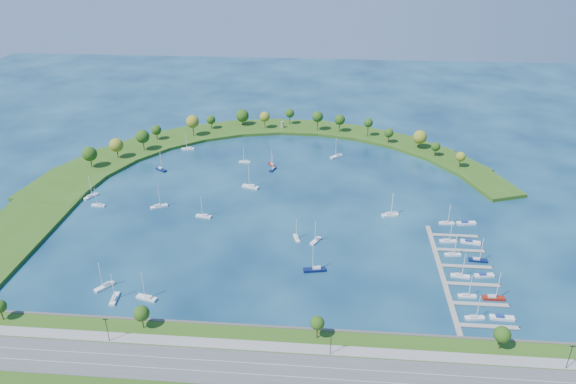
# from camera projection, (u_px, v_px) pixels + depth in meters

# --- Properties ---
(ground) EXTENTS (700.00, 700.00, 0.00)m
(ground) POSITION_uv_depth(u_px,v_px,m) (278.00, 202.00, 291.41)
(ground) COLOR #071F3C
(ground) RESTS_ON ground
(south_shoreline) EXTENTS (420.00, 43.10, 11.60)m
(south_shoreline) POSITION_uv_depth(u_px,v_px,m) (242.00, 367.00, 181.73)
(south_shoreline) COLOR #2D5215
(south_shoreline) RESTS_ON ground
(breakwater) EXTENTS (286.74, 247.64, 2.00)m
(breakwater) POSITION_uv_depth(u_px,v_px,m) (214.00, 162.00, 337.72)
(breakwater) COLOR #2D5215
(breakwater) RESTS_ON ground
(breakwater_trees) EXTENTS (234.70, 96.99, 15.28)m
(breakwater_trees) POSITION_uv_depth(u_px,v_px,m) (251.00, 130.00, 363.49)
(breakwater_trees) COLOR #382314
(breakwater_trees) RESTS_ON breakwater
(harbor_tower) EXTENTS (2.60, 2.60, 4.76)m
(harbor_tower) POSITION_uv_depth(u_px,v_px,m) (282.00, 125.00, 390.96)
(harbor_tower) COLOR gray
(harbor_tower) RESTS_ON breakwater
(dock_system) EXTENTS (24.28, 82.00, 1.60)m
(dock_system) POSITION_uv_depth(u_px,v_px,m) (459.00, 275.00, 230.67)
(dock_system) COLOR gray
(dock_system) RESTS_ON ground
(moored_boat_0) EXTENTS (4.04, 7.35, 10.40)m
(moored_boat_0) POSITION_uv_depth(u_px,v_px,m) (273.00, 169.00, 329.14)
(moored_boat_0) COLOR #0A1440
(moored_boat_0) RESTS_ON ground
(moored_boat_1) EXTENTS (4.09, 7.57, 10.72)m
(moored_boat_1) POSITION_uv_depth(u_px,v_px,m) (297.00, 238.00, 256.91)
(moored_boat_1) COLOR white
(moored_boat_1) RESTS_ON ground
(moored_boat_2) EXTENTS (8.76, 7.88, 13.57)m
(moored_boat_2) POSITION_uv_depth(u_px,v_px,m) (337.00, 156.00, 347.22)
(moored_boat_2) COLOR white
(moored_boat_2) RESTS_ON ground
(moored_boat_3) EXTENTS (8.07, 6.88, 12.27)m
(moored_boat_3) POSITION_uv_depth(u_px,v_px,m) (161.00, 169.00, 328.67)
(moored_boat_3) COLOR #0A1440
(moored_boat_3) RESTS_ON ground
(moored_boat_4) EXTENTS (7.31, 8.40, 12.85)m
(moored_boat_4) POSITION_uv_depth(u_px,v_px,m) (105.00, 286.00, 222.50)
(moored_boat_4) COLOR white
(moored_boat_4) RESTS_ON ground
(moored_boat_5) EXTENTS (7.37, 2.25, 10.75)m
(moored_boat_5) POSITION_uv_depth(u_px,v_px,m) (245.00, 161.00, 339.37)
(moored_boat_5) COLOR white
(moored_boat_5) RESTS_ON ground
(moored_boat_6) EXTENTS (9.21, 6.23, 13.26)m
(moored_boat_6) POSITION_uv_depth(u_px,v_px,m) (390.00, 214.00, 277.68)
(moored_boat_6) COLOR white
(moored_boat_6) RESTS_ON ground
(moored_boat_7) EXTENTS (5.72, 6.91, 10.40)m
(moored_boat_7) POSITION_uv_depth(u_px,v_px,m) (272.00, 164.00, 335.46)
(moored_boat_7) COLOR maroon
(moored_boat_7) RESTS_ON ground
(moored_boat_8) EXTENTS (5.52, 7.83, 11.34)m
(moored_boat_8) POSITION_uv_depth(u_px,v_px,m) (316.00, 240.00, 254.86)
(moored_boat_8) COLOR white
(moored_boat_8) RESTS_ON ground
(moored_boat_9) EXTENTS (9.01, 4.61, 12.75)m
(moored_boat_9) POSITION_uv_depth(u_px,v_px,m) (390.00, 214.00, 277.30)
(moored_boat_9) COLOR white
(moored_boat_9) RESTS_ON ground
(moored_boat_10) EXTENTS (6.31, 8.64, 12.60)m
(moored_boat_10) POSITION_uv_depth(u_px,v_px,m) (91.00, 196.00, 296.11)
(moored_boat_10) COLOR white
(moored_boat_10) RESTS_ON ground
(moored_boat_11) EXTENTS (10.22, 5.68, 14.48)m
(moored_boat_11) POSITION_uv_depth(u_px,v_px,m) (251.00, 186.00, 306.93)
(moored_boat_11) COLOR white
(moored_boat_11) RESTS_ON ground
(moored_boat_12) EXTENTS (3.05, 8.46, 12.18)m
(moored_boat_12) POSITION_uv_depth(u_px,v_px,m) (114.00, 298.00, 215.24)
(moored_boat_12) COLOR white
(moored_boat_12) RESTS_ON ground
(moored_boat_13) EXTENTS (8.82, 3.74, 12.57)m
(moored_boat_13) POSITION_uv_depth(u_px,v_px,m) (188.00, 148.00, 358.99)
(moored_boat_13) COLOR white
(moored_boat_13) RESTS_ON ground
(moored_boat_14) EXTENTS (10.23, 4.56, 14.53)m
(moored_boat_14) POSITION_uv_depth(u_px,v_px,m) (315.00, 269.00, 233.29)
(moored_boat_14) COLOR #0A1440
(moored_boat_14) RESTS_ON ground
(moored_boat_15) EXTENTS (7.37, 2.24, 10.76)m
(moored_boat_15) POSITION_uv_depth(u_px,v_px,m) (98.00, 205.00, 287.00)
(moored_boat_15) COLOR white
(moored_boat_15) RESTS_ON ground
(moored_boat_16) EXTENTS (9.07, 4.65, 12.84)m
(moored_boat_16) POSITION_uv_depth(u_px,v_px,m) (147.00, 297.00, 215.73)
(moored_boat_16) COLOR white
(moored_boat_16) RESTS_ON ground
(moored_boat_17) EXTENTS (9.20, 6.76, 13.43)m
(moored_boat_17) POSITION_uv_depth(u_px,v_px,m) (159.00, 206.00, 285.47)
(moored_boat_17) COLOR white
(moored_boat_17) RESTS_ON ground
(moored_boat_18) EXTENTS (8.41, 3.34, 12.02)m
(moored_boat_18) POSITION_uv_depth(u_px,v_px,m) (204.00, 216.00, 276.14)
(moored_boat_18) COLOR white
(moored_boat_18) RESTS_ON ground
(docked_boat_0) EXTENTS (7.71, 3.15, 11.01)m
(docked_boat_0) POSITION_uv_depth(u_px,v_px,m) (475.00, 317.00, 204.96)
(docked_boat_0) COLOR white
(docked_boat_0) RESTS_ON ground
(docked_boat_1) EXTENTS (9.28, 2.88, 1.88)m
(docked_boat_1) POSITION_uv_depth(u_px,v_px,m) (502.00, 318.00, 204.96)
(docked_boat_1) COLOR white
(docked_boat_1) RESTS_ON ground
(docked_boat_2) EXTENTS (7.44, 2.42, 10.80)m
(docked_boat_2) POSITION_uv_depth(u_px,v_px,m) (467.00, 295.00, 216.99)
(docked_boat_2) COLOR white
(docked_boat_2) RESTS_ON ground
(docked_boat_3) EXTENTS (8.84, 2.61, 12.93)m
(docked_boat_3) POSITION_uv_depth(u_px,v_px,m) (494.00, 297.00, 215.75)
(docked_boat_3) COLOR maroon
(docked_boat_3) RESTS_ON ground
(docked_boat_4) EXTENTS (8.26, 3.08, 11.87)m
(docked_boat_4) POSITION_uv_depth(u_px,v_px,m) (460.00, 275.00, 229.26)
(docked_boat_4) COLOR white
(docked_boat_4) RESTS_ON ground
(docked_boat_5) EXTENTS (8.70, 3.73, 1.72)m
(docked_boat_5) POSITION_uv_depth(u_px,v_px,m) (484.00, 275.00, 229.71)
(docked_boat_5) COLOR white
(docked_boat_5) RESTS_ON ground
(docked_boat_6) EXTENTS (7.64, 2.88, 10.97)m
(docked_boat_6) POSITION_uv_depth(u_px,v_px,m) (453.00, 254.00, 244.19)
(docked_boat_6) COLOR white
(docked_boat_6) RESTS_ON ground
(docked_boat_7) EXTENTS (8.47, 3.05, 12.20)m
(docked_boat_7) POSITION_uv_depth(u_px,v_px,m) (478.00, 260.00, 240.01)
(docked_boat_7) COLOR #0A1440
(docked_boat_7) RESTS_ON ground
(docked_boat_8) EXTENTS (8.26, 2.88, 11.93)m
(docked_boat_8) POSITION_uv_depth(u_px,v_px,m) (448.00, 241.00, 254.46)
(docked_boat_8) COLOR white
(docked_boat_8) RESTS_ON ground
(docked_boat_9) EXTENTS (9.50, 4.01, 1.88)m
(docked_boat_9) POSITION_uv_depth(u_px,v_px,m) (470.00, 242.00, 253.71)
(docked_boat_9) COLOR white
(docked_boat_9) RESTS_ON ground
(docked_boat_10) EXTENTS (7.75, 2.66, 11.21)m
(docked_boat_10) POSITION_uv_depth(u_px,v_px,m) (447.00, 223.00, 269.81)
(docked_boat_10) COLOR white
(docked_boat_10) RESTS_ON ground
(docked_boat_11) EXTENTS (9.86, 3.93, 1.96)m
(docked_boat_11) POSITION_uv_depth(u_px,v_px,m) (466.00, 223.00, 269.79)
(docked_boat_11) COLOR white
(docked_boat_11) RESTS_ON ground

